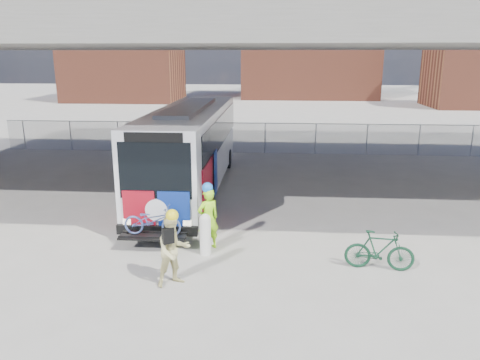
# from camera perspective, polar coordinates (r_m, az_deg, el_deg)

# --- Properties ---
(ground) EXTENTS (160.00, 160.00, 0.00)m
(ground) POSITION_cam_1_polar(r_m,az_deg,el_deg) (16.79, -1.41, -4.93)
(ground) COLOR #9E9991
(ground) RESTS_ON ground
(bus) EXTENTS (2.67, 12.90, 3.69)m
(bus) POSITION_cam_1_polar(r_m,az_deg,el_deg) (20.15, -6.05, 4.58)
(bus) COLOR silver
(bus) RESTS_ON ground
(overpass) EXTENTS (40.00, 16.00, 7.95)m
(overpass) POSITION_cam_1_polar(r_m,az_deg,el_deg) (19.79, -0.32, 17.38)
(overpass) COLOR #605E59
(overpass) RESTS_ON ground
(chainlink_fence) EXTENTS (30.00, 0.06, 30.00)m
(chainlink_fence) POSITION_cam_1_polar(r_m,az_deg,el_deg) (28.08, 1.03, 6.18)
(chainlink_fence) COLOR gray
(chainlink_fence) RESTS_ON ground
(brick_buildings) EXTENTS (54.00, 22.00, 12.00)m
(brick_buildings) POSITION_cam_1_polar(r_m,az_deg,el_deg) (63.93, 4.17, 14.66)
(brick_buildings) COLOR brown
(brick_buildings) RESTS_ON ground
(smokestack) EXTENTS (2.20, 2.20, 25.00)m
(smokestack) POSITION_cam_1_polar(r_m,az_deg,el_deg) (72.10, 15.17, 19.88)
(smokestack) COLOR brown
(smokestack) RESTS_ON ground
(bollard) EXTENTS (0.33, 0.33, 1.26)m
(bollard) POSITION_cam_1_polar(r_m,az_deg,el_deg) (13.84, -4.25, -6.43)
(bollard) COLOR silver
(bollard) RESTS_ON ground
(cyclist_hivis) EXTENTS (0.83, 0.78, 2.09)m
(cyclist_hivis) POSITION_cam_1_polar(r_m,az_deg,el_deg) (14.12, -3.92, -4.54)
(cyclist_hivis) COLOR #A2F91A
(cyclist_hivis) RESTS_ON ground
(cyclist_tan) EXTENTS (1.14, 1.08, 2.03)m
(cyclist_tan) POSITION_cam_1_polar(r_m,az_deg,el_deg) (12.06, -8.13, -8.41)
(cyclist_tan) COLOR beige
(cyclist_tan) RESTS_ON ground
(bike_parked) EXTENTS (1.92, 0.75, 1.12)m
(bike_parked) POSITION_cam_1_polar(r_m,az_deg,el_deg) (13.45, 16.64, -8.22)
(bike_parked) COLOR #123A24
(bike_parked) RESTS_ON ground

